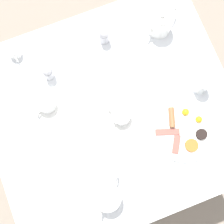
# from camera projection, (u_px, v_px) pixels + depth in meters

# --- Properties ---
(ground_plane) EXTENTS (8.00, 8.00, 0.00)m
(ground_plane) POSITION_uv_depth(u_px,v_px,m) (112.00, 132.00, 2.16)
(ground_plane) COLOR gray
(table) EXTENTS (0.99, 1.10, 0.78)m
(table) POSITION_uv_depth(u_px,v_px,m) (112.00, 116.00, 1.46)
(table) COLOR silver
(table) RESTS_ON ground_plane
(breakfast_plate) EXTENTS (0.29, 0.29, 0.04)m
(breakfast_plate) POSITION_uv_depth(u_px,v_px,m) (184.00, 129.00, 1.37)
(breakfast_plate) COLOR white
(breakfast_plate) RESTS_ON table
(teapot_near) EXTENTS (0.16, 0.15, 0.13)m
(teapot_near) POSITION_uv_depth(u_px,v_px,m) (108.00, 196.00, 1.27)
(teapot_near) COLOR white
(teapot_near) RESTS_ON table
(teapot_far) EXTENTS (0.11, 0.20, 0.13)m
(teapot_far) POSITION_uv_depth(u_px,v_px,m) (161.00, 22.00, 1.41)
(teapot_far) COLOR white
(teapot_far) RESTS_ON table
(teacup_with_saucer_left) EXTENTS (0.13, 0.13, 0.06)m
(teacup_with_saucer_left) POSITION_uv_depth(u_px,v_px,m) (121.00, 116.00, 1.36)
(teacup_with_saucer_left) COLOR white
(teacup_with_saucer_left) RESTS_ON table
(teacup_with_saucer_right) EXTENTS (0.13, 0.13, 0.06)m
(teacup_with_saucer_right) POSITION_uv_depth(u_px,v_px,m) (46.00, 104.00, 1.37)
(teacup_with_saucer_right) COLOR white
(teacup_with_saucer_right) RESTS_ON table
(water_glass_tall) EXTENTS (0.07, 0.07, 0.10)m
(water_glass_tall) POSITION_uv_depth(u_px,v_px,m) (202.00, 85.00, 1.36)
(water_glass_tall) COLOR white
(water_glass_tall) RESTS_ON table
(creamer_jug) EXTENTS (0.08, 0.06, 0.06)m
(creamer_jug) POSITION_uv_depth(u_px,v_px,m) (14.00, 52.00, 1.41)
(creamer_jug) COLOR white
(creamer_jug) RESTS_ON table
(pepper_grinder) EXTENTS (0.05, 0.05, 0.10)m
(pepper_grinder) POSITION_uv_depth(u_px,v_px,m) (104.00, 35.00, 1.40)
(pepper_grinder) COLOR #BCBCC1
(pepper_grinder) RESTS_ON table
(salt_grinder) EXTENTS (0.05, 0.05, 0.10)m
(salt_grinder) POSITION_uv_depth(u_px,v_px,m) (48.00, 72.00, 1.37)
(salt_grinder) COLOR #BCBCC1
(salt_grinder) RESTS_ON table
(napkin_folded) EXTENTS (0.13, 0.10, 0.01)m
(napkin_folded) POSITION_uv_depth(u_px,v_px,m) (151.00, 76.00, 1.42)
(napkin_folded) COLOR white
(napkin_folded) RESTS_ON table
(fork_by_plate) EXTENTS (0.17, 0.10, 0.00)m
(fork_by_plate) POSITION_uv_depth(u_px,v_px,m) (74.00, 49.00, 1.44)
(fork_by_plate) COLOR silver
(fork_by_plate) RESTS_ON table
(spoon_for_tea) EXTENTS (0.09, 0.14, 0.00)m
(spoon_for_tea) POSITION_uv_depth(u_px,v_px,m) (56.00, 159.00, 1.35)
(spoon_for_tea) COLOR silver
(spoon_for_tea) RESTS_ON table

